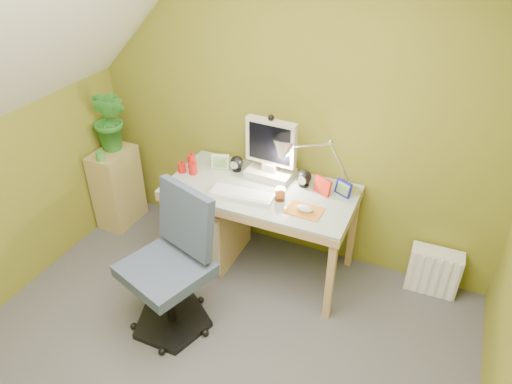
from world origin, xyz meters
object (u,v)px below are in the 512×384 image
at_px(side_ledge, 118,187).
at_px(task_chair, 165,268).
at_px(desk, 261,229).
at_px(desk_lamp, 332,154).
at_px(potted_plant, 110,120).
at_px(monitor, 271,148).
at_px(radiator, 434,271).

distance_m(side_ledge, task_chair, 1.38).
xyz_separation_m(desk, task_chair, (-0.32, -0.80, 0.15)).
bearing_deg(desk_lamp, desk, -155.88).
height_order(desk, potted_plant, potted_plant).
height_order(side_ledge, task_chair, task_chair).
bearing_deg(desk_lamp, side_ledge, -173.65).
xyz_separation_m(monitor, side_ledge, (-1.39, -0.13, -0.62)).
height_order(desk_lamp, task_chair, desk_lamp).
relative_size(side_ledge, radiator, 1.93).
xyz_separation_m(side_ledge, radiator, (2.66, 0.22, -0.17)).
relative_size(desk_lamp, task_chair, 0.57).
bearing_deg(desk, radiator, 11.67).
height_order(desk, desk_lamp, desk_lamp).
distance_m(monitor, radiator, 1.50).
xyz_separation_m(monitor, potted_plant, (-1.38, -0.08, -0.00)).
xyz_separation_m(desk_lamp, radiator, (0.82, 0.09, -0.84)).
bearing_deg(desk_lamp, radiator, 8.56).
distance_m(desk_lamp, potted_plant, 1.83).
xyz_separation_m(monitor, task_chair, (-0.32, -0.98, -0.46)).
height_order(desk_lamp, potted_plant, desk_lamp).
height_order(monitor, desk_lamp, desk_lamp).
height_order(monitor, side_ledge, monitor).
relative_size(desk, task_chair, 1.32).
bearing_deg(task_chair, desk, 87.02).
height_order(desk_lamp, side_ledge, desk_lamp).
relative_size(desk, side_ledge, 1.94).
relative_size(monitor, potted_plant, 0.90).
bearing_deg(desk_lamp, task_chair, -125.62).
height_order(potted_plant, task_chair, potted_plant).
distance_m(potted_plant, radiator, 2.77).
relative_size(potted_plant, task_chair, 0.53).
relative_size(potted_plant, radiator, 1.50).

